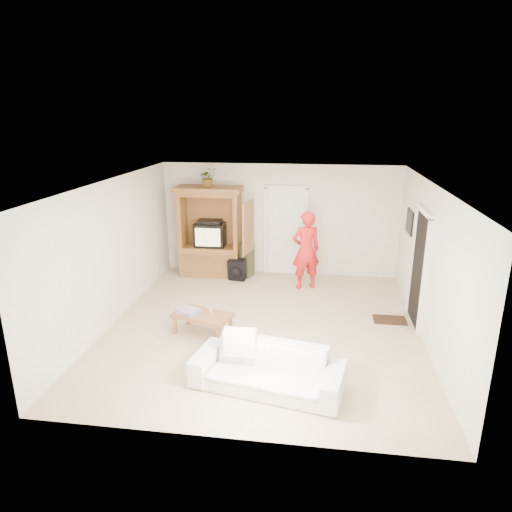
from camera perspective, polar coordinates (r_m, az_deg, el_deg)
The scene contains 19 objects.
floor at distance 8.35m, azimuth 0.96°, elevation -8.85°, with size 6.00×6.00×0.00m, color tan.
ceiling at distance 7.57m, azimuth 1.06°, elevation 9.09°, with size 6.00×6.00×0.00m, color white.
wall_back at distance 10.74m, azimuth 2.98°, elevation 4.51°, with size 5.50×5.50×0.00m, color silver.
wall_front at distance 5.12m, azimuth -3.20°, elevation -10.51°, with size 5.50×5.50×0.00m, color silver.
wall_left at distance 8.62m, azimuth -17.44°, elevation 0.47°, with size 6.00×6.00×0.00m, color silver.
wall_right at distance 8.02m, azimuth 20.89°, elevation -1.14°, with size 6.00×6.00×0.00m, color silver.
armoire at distance 10.76m, azimuth -5.61°, elevation 2.33°, with size 1.82×1.14×2.10m.
door_back at distance 10.77m, azimuth 3.74°, elevation 3.00°, with size 0.85×0.05×2.04m, color white.
doorway_right at distance 8.66m, azimuth 19.71°, elevation -1.64°, with size 0.05×0.90×2.04m, color black.
framed_picture at distance 9.74m, azimuth 18.65°, elevation 4.07°, with size 0.03×0.60×0.48m, color black.
doormat at distance 8.95m, azimuth 16.37°, elevation -7.66°, with size 0.60×0.40×0.02m, color #382316.
plant at distance 10.46m, azimuth -6.01°, elevation 9.76°, with size 0.39×0.34×0.43m, color #4C7238.
man at distance 9.92m, azimuth 6.25°, elevation 0.72°, with size 0.63×0.41×1.72m, color red.
sofa at distance 6.53m, azimuth 1.44°, elevation -13.87°, with size 2.09×0.82×0.61m, color silver.
coffee_table at distance 8.03m, azimuth -6.71°, elevation -7.52°, with size 1.12×0.81×0.37m.
towel at distance 8.06m, azimuth -8.50°, elevation -6.81°, with size 0.38×0.28×0.08m, color #F55190.
candle at distance 8.00m, azimuth -5.70°, elevation -6.82°, with size 0.08×0.08×0.10m, color tan.
backpack_black at distance 10.51m, azimuth -2.38°, elevation -1.78°, with size 0.39×0.23×0.48m, color black, non-canonical shape.
backpack_olive at distance 10.77m, azimuth -1.53°, elevation -0.46°, with size 0.41×0.30×0.78m, color #47442B, non-canonical shape.
Camera 1 is at (0.91, -7.43, 3.70)m, focal length 32.00 mm.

